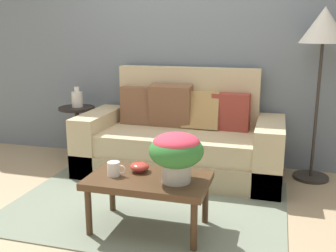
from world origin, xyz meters
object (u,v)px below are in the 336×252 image
Objects in this scene: floor_lamp at (323,35)px; coffee_mug at (114,169)px; coffee_table at (149,184)px; table_vase at (77,99)px; potted_plant at (176,151)px; couch at (181,142)px; snack_bowl at (140,167)px; side_table at (78,123)px.

coffee_mug is (-1.45, -1.44, -0.92)m from floor_lamp.
table_vase reaches higher than coffee_table.
floor_lamp is 4.35× the size of potted_plant.
coffee_table is (0.07, -1.22, 0.03)m from couch.
potted_plant is at bearing -20.38° from snack_bowl.
snack_bowl is at bearing -46.87° from table_vase.
couch is at bearing -5.71° from side_table.
potted_plant reaches higher than coffee_mug.
couch is 3.33× the size of side_table.
table_vase reaches higher than side_table.
couch is 1.22× the size of floor_lamp.
floor_lamp is 1.90m from potted_plant.
coffee_mug is (-0.46, -0.01, -0.17)m from potted_plant.
table_vase is (-1.21, 0.13, 0.36)m from couch.
coffee_table is 1.44× the size of side_table.
floor_lamp reaches higher than coffee_table.
floor_lamp is at bearing 1.28° from side_table.
floor_lamp reaches higher than side_table.
floor_lamp is (1.21, 1.40, 1.02)m from coffee_table.
floor_lamp reaches higher than coffee_mug.
side_table is 2.68m from floor_lamp.
side_table is 2.04m from potted_plant.
table_vase is (-1.04, 1.39, 0.23)m from coffee_mug.
coffee_table is 0.34m from potted_plant.
floor_lamp is at bearing 49.28° from coffee_table.
potted_plant is 0.49m from coffee_mug.
couch is 1.23m from coffee_table.
side_table is 2.67× the size of table_vase.
potted_plant reaches higher than coffee_table.
floor_lamp is at bearing 7.96° from couch.
couch is 2.32× the size of coffee_table.
potted_plant is at bearing 1.34° from coffee_mug.
floor_lamp reaches higher than table_vase.
snack_bowl is at bearing 138.03° from coffee_table.
coffee_mug is 0.19m from snack_bowl.
table_vase reaches higher than coffee_mug.
couch is 1.23m from side_table.
snack_bowl is (1.19, -1.26, 0.03)m from side_table.
coffee_mug is 0.61× the size of table_vase.
couch is 1.27m from table_vase.
side_table is 1.60× the size of potted_plant.
floor_lamp is at bearing 55.06° from potted_plant.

